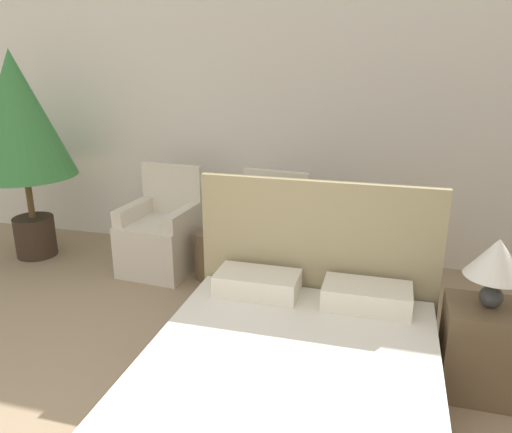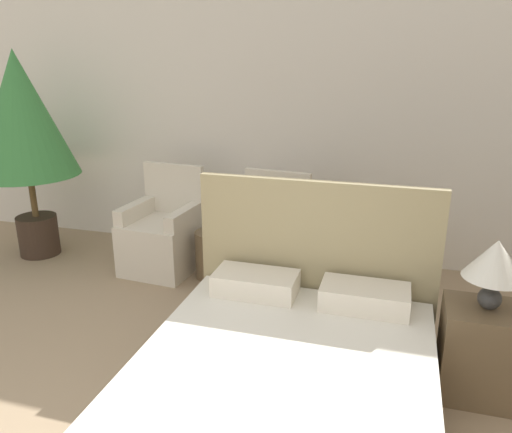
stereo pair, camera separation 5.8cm
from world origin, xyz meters
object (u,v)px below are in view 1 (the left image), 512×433
at_px(bed, 282,409).
at_px(side_table, 210,255).
at_px(table_lamp, 497,261).
at_px(armchair_near_window_right, 266,250).
at_px(armchair_near_window_left, 161,239).
at_px(potted_palm, 18,121).
at_px(nightstand, 484,350).

distance_m(bed, side_table, 2.15).
xyz_separation_m(bed, table_lamp, (1.02, 0.78, 0.58)).
height_order(bed, armchair_near_window_right, bed).
bearing_deg(table_lamp, armchair_near_window_right, 144.65).
relative_size(bed, armchair_near_window_right, 2.33).
bearing_deg(armchair_near_window_left, table_lamp, -19.21).
xyz_separation_m(armchair_near_window_left, potted_palm, (-1.36, -0.01, 1.03)).
height_order(armchair_near_window_left, armchair_near_window_right, same).
bearing_deg(bed, armchair_near_window_right, 106.59).
relative_size(bed, side_table, 5.11).
bearing_deg(side_table, bed, -60.22).
xyz_separation_m(potted_palm, table_lamp, (3.94, -1.11, -0.48)).
xyz_separation_m(armchair_near_window_left, armchair_near_window_right, (0.99, -0.00, 0.00)).
distance_m(armchair_near_window_left, side_table, 0.50).
height_order(potted_palm, table_lamp, potted_palm).
relative_size(potted_palm, side_table, 4.56).
height_order(nightstand, table_lamp, table_lamp).
bearing_deg(side_table, table_lamp, -27.45).
xyz_separation_m(bed, armchair_near_window_left, (-1.56, 1.91, 0.04)).
distance_m(bed, table_lamp, 1.41).
xyz_separation_m(nightstand, table_lamp, (-0.01, -0.00, 0.56)).
height_order(armchair_near_window_right, table_lamp, table_lamp).
height_order(bed, nightstand, bed).
distance_m(potted_palm, nightstand, 4.23).
relative_size(potted_palm, table_lamp, 4.81).
bearing_deg(potted_palm, table_lamp, -15.81).
xyz_separation_m(armchair_near_window_right, potted_palm, (-2.35, -0.01, 1.03)).
relative_size(bed, nightstand, 3.92).
xyz_separation_m(armchair_near_window_left, nightstand, (2.59, -1.12, -0.02)).
bearing_deg(bed, table_lamp, 37.51).
bearing_deg(potted_palm, armchair_near_window_right, 0.24).
relative_size(nightstand, table_lamp, 1.37).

